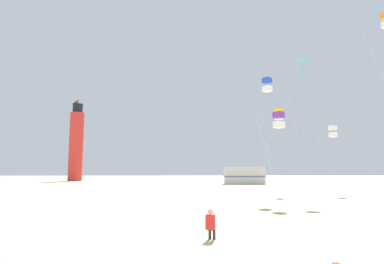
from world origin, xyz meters
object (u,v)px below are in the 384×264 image
at_px(kite_box_blue, 267,85).
at_px(kite_flyer_standing, 211,224).
at_px(kite_box_gold, 279,114).
at_px(kite_box_violet, 279,120).
at_px(kite_diamond_cyan, 301,66).
at_px(lighthouse_distant, 76,142).
at_px(rv_van_silver, 244,176).
at_px(kite_box_white, 333,131).

bearing_deg(kite_box_blue, kite_flyer_standing, -115.76).
height_order(kite_flyer_standing, kite_box_gold, kite_box_gold).
relative_size(kite_flyer_standing, kite_box_violet, 0.18).
xyz_separation_m(kite_flyer_standing, kite_box_violet, (5.98, 9.64, 5.38)).
bearing_deg(kite_box_blue, kite_box_gold, 63.58).
relative_size(kite_diamond_cyan, lighthouse_distant, 0.70).
relative_size(kite_flyer_standing, kite_box_gold, 0.13).
height_order(kite_box_violet, rv_van_silver, kite_box_violet).
relative_size(kite_diamond_cyan, rv_van_silver, 1.80).
height_order(kite_box_gold, rv_van_silver, kite_box_gold).
xyz_separation_m(kite_box_violet, rv_van_silver, (3.96, 28.82, -4.60)).
bearing_deg(rv_van_silver, kite_box_violet, -95.16).
height_order(kite_box_blue, lighthouse_distant, lighthouse_distant).
relative_size(kite_flyer_standing, kite_box_white, 0.17).
distance_m(kite_box_blue, lighthouse_distant, 48.87).
xyz_separation_m(kite_box_gold, lighthouse_distant, (-30.63, 34.36, -0.21)).
bearing_deg(rv_van_silver, lighthouse_distant, 157.60).
bearing_deg(kite_box_blue, kite_diamond_cyan, -3.80).
height_order(kite_box_blue, kite_box_white, kite_box_blue).
relative_size(kite_diamond_cyan, kite_box_gold, 1.36).
bearing_deg(kite_box_blue, kite_box_violet, -94.52).
distance_m(kite_box_violet, kite_box_gold, 9.90).
relative_size(kite_box_white, rv_van_silver, 1.05).
xyz_separation_m(kite_box_violet, kite_diamond_cyan, (3.14, 3.11, 5.01)).
xyz_separation_m(kite_flyer_standing, kite_box_gold, (9.15, 18.79, 7.43)).
relative_size(kite_flyer_standing, rv_van_silver, 0.18).
height_order(kite_box_blue, rv_van_silver, kite_box_blue).
bearing_deg(kite_box_white, kite_box_blue, -146.57).
bearing_deg(kite_flyer_standing, rv_van_silver, -88.58).
height_order(kite_flyer_standing, kite_diamond_cyan, kite_diamond_cyan).
height_order(kite_box_gold, lighthouse_distant, lighthouse_distant).
height_order(kite_box_violet, lighthouse_distant, lighthouse_distant).
distance_m(kite_box_white, rv_van_silver, 21.16).
relative_size(kite_box_white, kite_box_gold, 0.79).
distance_m(kite_flyer_standing, kite_box_gold, 22.18).
bearing_deg(kite_diamond_cyan, kite_box_gold, 89.70).
relative_size(kite_box_gold, rv_van_silver, 1.32).
height_order(kite_box_blue, kite_box_gold, kite_box_blue).
relative_size(kite_flyer_standing, lighthouse_distant, 0.07).
xyz_separation_m(kite_flyer_standing, kite_box_white, (14.47, 18.37, 5.65)).
distance_m(kite_flyer_standing, lighthouse_distant, 57.78).
bearing_deg(kite_box_gold, kite_box_white, -4.54).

